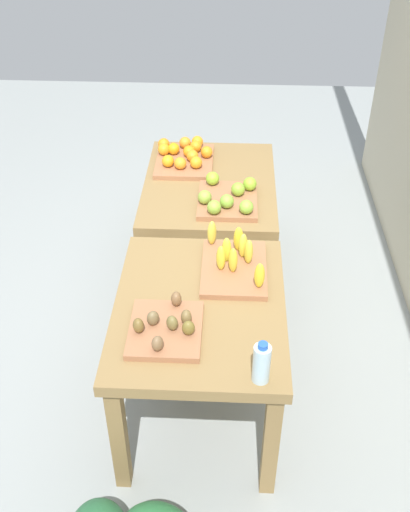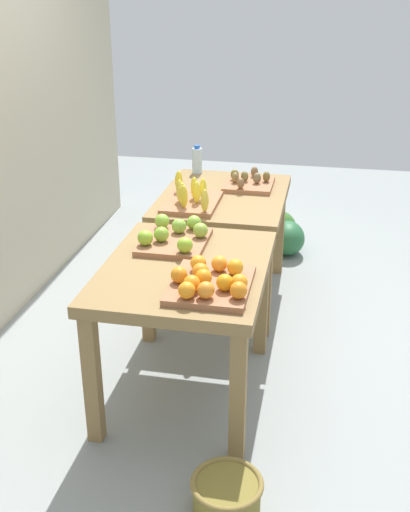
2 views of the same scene
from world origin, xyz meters
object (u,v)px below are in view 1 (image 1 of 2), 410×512
object	(u,v)px
apple_bin	(228,198)
banana_crate	(234,263)
display_table_right	(200,321)
display_table_left	(210,197)
orange_bin	(184,156)
water_bottle	(262,363)
kiwi_bin	(166,328)
wicker_basket	(169,201)

from	to	relation	value
apple_bin	banana_crate	world-z (taller)	banana_crate
apple_bin	display_table_right	bearing A→B (deg)	-7.36
display_table_right	banana_crate	distance (m)	0.34
display_table_left	banana_crate	bearing A→B (deg)	10.44
orange_bin	display_table_left	bearing A→B (deg)	35.81
water_bottle	display_table_right	bearing A→B (deg)	-148.53
apple_bin	kiwi_bin	xyz separation A→B (m)	(1.07, -0.25, -0.01)
water_bottle	wicker_basket	xyz separation A→B (m)	(-2.36, -0.62, -0.74)
orange_bin	water_bottle	world-z (taller)	water_bottle
kiwi_bin	water_bottle	distance (m)	0.48
wicker_basket	water_bottle	bearing A→B (deg)	14.73
orange_bin	kiwi_bin	bearing A→B (deg)	1.31
water_bottle	display_table_left	bearing A→B (deg)	-170.15
banana_crate	water_bottle	xyz separation A→B (m)	(0.71, 0.11, 0.05)
wicker_basket	display_table_left	bearing A→B (deg)	23.63
apple_bin	wicker_basket	world-z (taller)	apple_bin
kiwi_bin	display_table_right	bearing A→B (deg)	144.87
display_table_left	banana_crate	size ratio (longest dim) A/B	2.36
display_table_left	kiwi_bin	world-z (taller)	kiwi_bin
kiwi_bin	apple_bin	bearing A→B (deg)	166.85
orange_bin	apple_bin	distance (m)	0.56
display_table_right	wicker_basket	size ratio (longest dim) A/B	3.45
apple_bin	banana_crate	bearing A→B (deg)	4.25
orange_bin	kiwi_bin	xyz separation A→B (m)	(1.55, 0.04, -0.01)
orange_bin	display_table_right	bearing A→B (deg)	7.22
display_table_right	orange_bin	size ratio (longest dim) A/B	2.32
display_table_left	banana_crate	world-z (taller)	banana_crate
display_table_right	wicker_basket	xyz separation A→B (m)	(-1.92, -0.35, -0.54)
display_table_left	banana_crate	xyz separation A→B (m)	(0.86, 0.16, 0.15)
display_table_right	kiwi_bin	distance (m)	0.27
display_table_right	water_bottle	bearing A→B (deg)	31.47
display_table_left	orange_bin	distance (m)	0.33
water_bottle	orange_bin	bearing A→B (deg)	-166.17
display_table_right	kiwi_bin	world-z (taller)	kiwi_bin
banana_crate	kiwi_bin	bearing A→B (deg)	-32.78
kiwi_bin	water_bottle	xyz separation A→B (m)	(0.25, 0.41, 0.06)
water_bottle	banana_crate	bearing A→B (deg)	-170.87
display_table_right	banana_crate	size ratio (longest dim) A/B	2.36
display_table_left	apple_bin	world-z (taller)	apple_bin
orange_bin	wicker_basket	bearing A→B (deg)	-162.41
display_table_left	water_bottle	size ratio (longest dim) A/B	5.14
display_table_left	apple_bin	xyz separation A→B (m)	(0.25, 0.11, 0.15)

